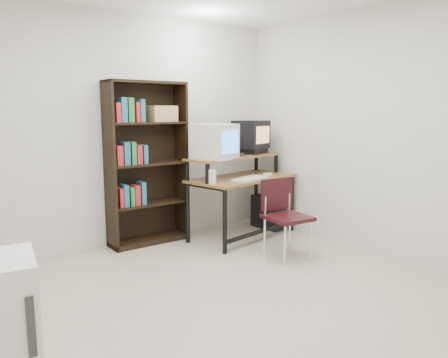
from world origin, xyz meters
TOP-DOWN VIEW (x-y plane):
  - floor at (0.00, 0.00)m, footprint 4.00×4.00m
  - back_wall at (0.00, 2.00)m, footprint 4.00×0.01m
  - right_wall at (2.00, 0.00)m, footprint 0.01×4.00m
  - computer_desk at (1.25, 1.40)m, footprint 1.43×0.90m
  - crt_monitor at (0.89, 1.44)m, footprint 0.55×0.55m
  - vcr at (1.60, 1.61)m, footprint 0.43×0.37m
  - crt_tv at (1.57, 1.61)m, footprint 0.45×0.44m
  - cd_spindle at (1.28, 1.47)m, footprint 0.12×0.12m
  - keyboard at (1.21, 1.19)m, footprint 0.51×0.34m
  - mousepad at (1.61, 1.34)m, footprint 0.26×0.23m
  - mouse at (1.60, 1.32)m, footprint 0.10×0.06m
  - desk_speaker at (0.68, 1.21)m, footprint 0.08×0.08m
  - pc_tower at (1.77, 1.48)m, footprint 0.23×0.46m
  - school_chair at (1.11, 0.52)m, footprint 0.45×0.45m
  - bookshelf at (0.22, 1.86)m, footprint 0.92×0.31m
  - wall_outlet at (1.99, 1.15)m, footprint 0.02×0.08m

SIDE VIEW (x-z plane):
  - floor at x=0.00m, z-range -0.01..0.00m
  - pc_tower at x=1.77m, z-range 0.00..0.42m
  - wall_outlet at x=1.99m, z-range 0.24..0.36m
  - school_chair at x=1.11m, z-range 0.10..0.92m
  - computer_desk at x=1.25m, z-range 0.21..1.19m
  - mousepad at x=1.61m, z-range 0.72..0.73m
  - keyboard at x=1.21m, z-range 0.72..0.75m
  - mouse at x=1.60m, z-range 0.73..0.76m
  - desk_speaker at x=0.68m, z-range 0.72..0.89m
  - bookshelf at x=0.22m, z-range 0.02..1.87m
  - cd_spindle at x=1.28m, z-range 0.97..1.02m
  - vcr at x=1.60m, z-range 0.97..1.05m
  - crt_monitor at x=0.89m, z-range 0.97..1.37m
  - crt_tv at x=1.57m, z-range 1.05..1.40m
  - back_wall at x=0.00m, z-range 0.00..2.60m
  - right_wall at x=2.00m, z-range 0.00..2.60m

